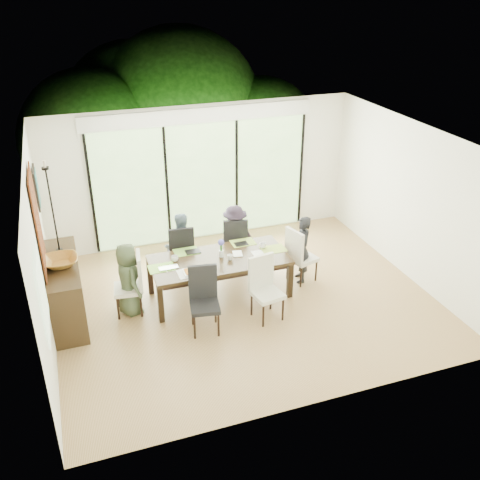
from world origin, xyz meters
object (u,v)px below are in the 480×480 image
object	(u,v)px
person_right_end	(302,250)
cup_a	(175,259)
table_top	(219,260)
cup_b	(230,257)
chair_near_left	(205,302)
sideboard	(66,289)
cup_c	(263,246)
bowl	(61,262)
chair_right_end	(303,254)
person_far_right	(235,237)
chair_far_right	(235,241)
chair_far_left	(180,250)
person_left_end	(128,279)
chair_left_end	(128,284)
person_far_left	(181,246)
vase	(221,253)
chair_near_right	(268,290)
laptop	(169,269)

from	to	relation	value
person_right_end	cup_a	distance (m)	2.19
table_top	cup_b	world-z (taller)	cup_b
chair_near_left	sideboard	size ratio (longest dim) A/B	0.60
cup_a	cup_c	xyz separation A→B (m)	(1.50, -0.05, 0.00)
person_right_end	bowl	distance (m)	3.93
chair_right_end	cup_a	world-z (taller)	chair_right_end
cup_b	person_far_right	bearing A→B (deg)	66.73
chair_far_right	chair_far_left	bearing A→B (deg)	13.30
chair_far_right	person_far_right	xyz separation A→B (m)	(0.00, -0.02, 0.09)
chair_near_left	person_far_right	size ratio (longest dim) A/B	0.85
chair_far_left	sideboard	distance (m)	2.07
chair_far_right	sideboard	bearing A→B (deg)	25.55
person_left_end	chair_left_end	bearing A→B (deg)	77.01
person_right_end	person_far_left	bearing A→B (deg)	-101.89
chair_far_right	vase	distance (m)	0.97
chair_far_left	sideboard	world-z (taller)	chair_far_left
table_top	sideboard	bearing A→B (deg)	175.16
chair_far_left	chair_near_left	xyz separation A→B (m)	(-0.05, -1.72, 0.00)
chair_far_left	vase	xyz separation A→B (m)	(0.50, -0.80, 0.24)
person_right_end	vase	distance (m)	1.44
table_top	cup_c	world-z (taller)	cup_c
chair_left_end	person_far_right	world-z (taller)	person_far_right
chair_near_right	person_far_right	distance (m)	1.70
person_right_end	table_top	bearing A→B (deg)	-78.61
person_left_end	cup_b	distance (m)	1.64
vase	sideboard	xyz separation A→B (m)	(-2.47, 0.16, -0.27)
chair_far_left	cup_b	bearing A→B (deg)	127.29
cup_b	person_right_end	bearing A→B (deg)	4.30
chair_far_right	person_left_end	size ratio (longest dim) A/B	0.85
person_far_right	bowl	distance (m)	3.09
chair_right_end	sideboard	xyz separation A→B (m)	(-3.92, 0.21, -0.03)
chair_right_end	cup_b	distance (m)	1.37
cup_a	cup_b	world-z (taller)	cup_a
chair_right_end	bowl	world-z (taller)	bowl
chair_left_end	bowl	world-z (taller)	bowl
table_top	chair_far_left	world-z (taller)	chair_far_left
person_left_end	laptop	xyz separation A→B (m)	(0.63, -0.10, 0.11)
vase	bowl	size ratio (longest dim) A/B	0.22
person_far_left	laptop	size ratio (longest dim) A/B	3.91
cup_c	sideboard	bearing A→B (deg)	178.13
person_left_end	cup_c	bearing A→B (deg)	-100.48
chair_near_left	chair_right_end	bearing A→B (deg)	33.16
person_right_end	bowl	bearing A→B (deg)	-80.16
laptop	cup_a	xyz separation A→B (m)	(0.15, 0.25, 0.03)
bowl	chair_near_left	bearing A→B (deg)	-26.91
chair_far_left	person_left_end	bearing A→B (deg)	44.54
chair_far_right	laptop	world-z (taller)	chair_far_right
cup_a	chair_far_left	bearing A→B (deg)	70.35
chair_near_left	chair_near_right	world-z (taller)	same
chair_far_right	person_far_left	world-z (taller)	person_far_left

